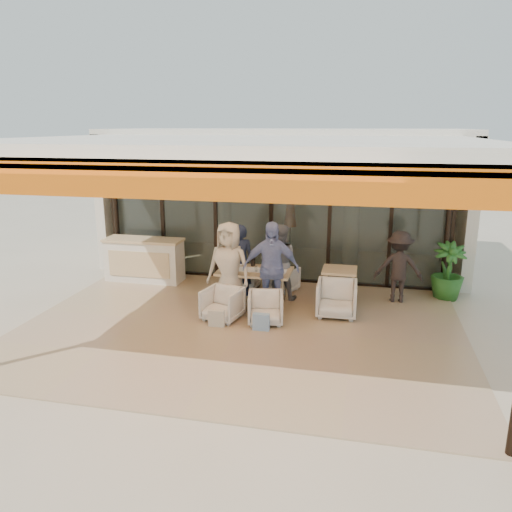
{
  "coord_description": "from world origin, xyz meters",
  "views": [
    {
      "loc": [
        2.13,
        -8.26,
        3.61
      ],
      "look_at": [
        0.1,
        0.9,
        1.15
      ],
      "focal_mm": 35.0,
      "sensor_mm": 36.0,
      "label": 1
    }
  ],
  "objects_px": {
    "chair_far_right": "(282,278)",
    "side_table": "(339,274)",
    "chair_near_left": "(222,303)",
    "chair_near_right": "(266,307)",
    "diner_navy": "(240,261)",
    "standing_woman": "(399,267)",
    "host_counter": "(144,260)",
    "chair_far_left": "(246,277)",
    "dining_table": "(254,273)",
    "side_chair": "(337,297)",
    "diner_grey": "(279,262)",
    "diner_periwinkle": "(271,269)",
    "diner_cream": "(229,267)",
    "potted_palm": "(448,271)"
  },
  "relations": [
    {
      "from": "diner_navy",
      "to": "diner_periwinkle",
      "type": "xyz_separation_m",
      "value": [
        0.84,
        -0.9,
        0.13
      ]
    },
    {
      "from": "chair_near_left",
      "to": "chair_far_right",
      "type": "bearing_deg",
      "value": 78.64
    },
    {
      "from": "chair_far_right",
      "to": "potted_palm",
      "type": "height_order",
      "value": "potted_palm"
    },
    {
      "from": "chair_near_right",
      "to": "side_table",
      "type": "bearing_deg",
      "value": 36.7
    },
    {
      "from": "host_counter",
      "to": "chair_far_left",
      "type": "xyz_separation_m",
      "value": [
        2.49,
        -0.05,
        -0.24
      ]
    },
    {
      "from": "host_counter",
      "to": "chair_far_left",
      "type": "bearing_deg",
      "value": -1.1
    },
    {
      "from": "chair_far_left",
      "to": "chair_far_right",
      "type": "bearing_deg",
      "value": -177.29
    },
    {
      "from": "host_counter",
      "to": "diner_grey",
      "type": "relative_size",
      "value": 1.13
    },
    {
      "from": "host_counter",
      "to": "diner_cream",
      "type": "distance_m",
      "value": 2.9
    },
    {
      "from": "diner_periwinkle",
      "to": "side_table",
      "type": "relative_size",
      "value": 2.5
    },
    {
      "from": "chair_far_left",
      "to": "side_table",
      "type": "distance_m",
      "value": 2.2
    },
    {
      "from": "diner_periwinkle",
      "to": "dining_table",
      "type": "bearing_deg",
      "value": 125.01
    },
    {
      "from": "diner_periwinkle",
      "to": "side_table",
      "type": "bearing_deg",
      "value": 27.11
    },
    {
      "from": "dining_table",
      "to": "side_chair",
      "type": "height_order",
      "value": "dining_table"
    },
    {
      "from": "diner_grey",
      "to": "diner_periwinkle",
      "type": "relative_size",
      "value": 0.88
    },
    {
      "from": "diner_navy",
      "to": "diner_cream",
      "type": "distance_m",
      "value": 0.91
    },
    {
      "from": "host_counter",
      "to": "side_table",
      "type": "distance_m",
      "value": 4.63
    },
    {
      "from": "diner_cream",
      "to": "side_chair",
      "type": "relative_size",
      "value": 2.33
    },
    {
      "from": "host_counter",
      "to": "chair_near_right",
      "type": "height_order",
      "value": "host_counter"
    },
    {
      "from": "side_chair",
      "to": "side_table",
      "type": "bearing_deg",
      "value": 88.65
    },
    {
      "from": "diner_navy",
      "to": "standing_woman",
      "type": "height_order",
      "value": "diner_navy"
    },
    {
      "from": "chair_far_left",
      "to": "side_table",
      "type": "xyz_separation_m",
      "value": [
        2.11,
        -0.5,
        0.35
      ]
    },
    {
      "from": "dining_table",
      "to": "potted_palm",
      "type": "distance_m",
      "value": 4.13
    },
    {
      "from": "chair_far_right",
      "to": "side_table",
      "type": "distance_m",
      "value": 1.41
    },
    {
      "from": "chair_near_left",
      "to": "potted_palm",
      "type": "relative_size",
      "value": 0.56
    },
    {
      "from": "standing_woman",
      "to": "side_table",
      "type": "bearing_deg",
      "value": 15.05
    },
    {
      "from": "host_counter",
      "to": "diner_grey",
      "type": "xyz_separation_m",
      "value": [
        3.33,
        -0.55,
        0.28
      ]
    },
    {
      "from": "chair_far_right",
      "to": "side_table",
      "type": "relative_size",
      "value": 0.84
    },
    {
      "from": "host_counter",
      "to": "diner_navy",
      "type": "height_order",
      "value": "diner_navy"
    },
    {
      "from": "side_chair",
      "to": "diner_cream",
      "type": "bearing_deg",
      "value": -177.28
    },
    {
      "from": "diner_periwinkle",
      "to": "side_chair",
      "type": "relative_size",
      "value": 2.39
    },
    {
      "from": "side_chair",
      "to": "potted_palm",
      "type": "distance_m",
      "value": 2.73
    },
    {
      "from": "side_chair",
      "to": "diner_grey",
      "type": "bearing_deg",
      "value": 148.19
    },
    {
      "from": "chair_far_right",
      "to": "diner_navy",
      "type": "relative_size",
      "value": 0.39
    },
    {
      "from": "host_counter",
      "to": "side_chair",
      "type": "relative_size",
      "value": 2.38
    },
    {
      "from": "dining_table",
      "to": "side_chair",
      "type": "relative_size",
      "value": 1.93
    },
    {
      "from": "side_table",
      "to": "host_counter",
      "type": "bearing_deg",
      "value": 173.22
    },
    {
      "from": "chair_near_left",
      "to": "chair_near_right",
      "type": "relative_size",
      "value": 1.04
    },
    {
      "from": "diner_grey",
      "to": "side_chair",
      "type": "bearing_deg",
      "value": 142.41
    },
    {
      "from": "diner_navy",
      "to": "standing_woman",
      "type": "xyz_separation_m",
      "value": [
        3.31,
        0.34,
        -0.03
      ]
    },
    {
      "from": "side_chair",
      "to": "potted_palm",
      "type": "bearing_deg",
      "value": 33.32
    },
    {
      "from": "diner_cream",
      "to": "side_table",
      "type": "bearing_deg",
      "value": 31.4
    },
    {
      "from": "side_table",
      "to": "diner_cream",
      "type": "bearing_deg",
      "value": -156.93
    },
    {
      "from": "host_counter",
      "to": "chair_near_left",
      "type": "relative_size",
      "value": 2.69
    },
    {
      "from": "diner_periwinkle",
      "to": "side_chair",
      "type": "height_order",
      "value": "diner_periwinkle"
    },
    {
      "from": "chair_far_right",
      "to": "chair_near_left",
      "type": "height_order",
      "value": "chair_near_left"
    },
    {
      "from": "dining_table",
      "to": "diner_periwinkle",
      "type": "distance_m",
      "value": 0.67
    },
    {
      "from": "chair_near_left",
      "to": "diner_cream",
      "type": "distance_m",
      "value": 0.75
    },
    {
      "from": "host_counter",
      "to": "chair_near_right",
      "type": "distance_m",
      "value": 3.86
    },
    {
      "from": "side_chair",
      "to": "standing_woman",
      "type": "height_order",
      "value": "standing_woman"
    }
  ]
}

